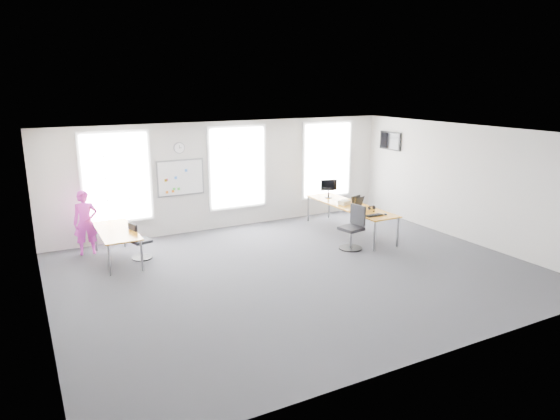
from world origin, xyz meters
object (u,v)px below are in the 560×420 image
monitor (329,187)px  chair_left (139,243)px  desk_right (350,207)px  desk_left (116,233)px  person (86,223)px  chair_right (353,230)px  headphones (371,208)px  keyboard (374,215)px

monitor → chair_left: bearing=-160.4°
desk_right → desk_left: size_ratio=1.62×
desk_left → person: bearing=123.9°
chair_right → chair_left: size_ratio=1.23×
chair_right → person: bearing=-125.2°
desk_left → chair_left: 0.56m
desk_right → chair_right: size_ratio=2.97×
chair_right → headphones: size_ratio=5.98×
person → monitor: person is taller
desk_right → chair_left: (-5.58, 0.57, -0.35)m
desk_right → person: (-6.59, 1.54, 0.04)m
desk_left → chair_right: bearing=-19.3°
person → chair_right: bearing=-18.8°
desk_right → chair_right: 1.37m
desk_right → desk_left: bearing=173.2°
desk_right → person: 6.77m
desk_left → headphones: bearing=-12.7°
chair_left → monitor: bearing=-100.0°
chair_right → chair_left: chair_right is taller
chair_right → person: person is taller
headphones → person: bearing=163.2°
chair_left → keyboard: 5.74m
desk_left → person: size_ratio=1.28×
person → headphones: person is taller
person → keyboard: 7.02m
person → headphones: (6.79, -2.22, 0.06)m
chair_right → monitor: 2.34m
desk_right → chair_left: 5.62m
chair_right → headphones: chair_right is taller
monitor → keyboard: bearing=-77.8°
person → desk_left: bearing=-50.4°
desk_left → monitor: size_ratio=3.72×
person → monitor: 6.60m
person → monitor: (6.57, -0.53, 0.33)m
headphones → monitor: bearing=98.9°
chair_right → keyboard: chair_right is taller
desk_left → keyboard: keyboard is taller
keyboard → monitor: monitor is taller
desk_right → monitor: (-0.03, 1.01, 0.37)m
desk_right → chair_left: bearing=174.2°
chair_left → headphones: (5.78, -1.25, 0.45)m
chair_right → monitor: (0.69, 2.15, 0.63)m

